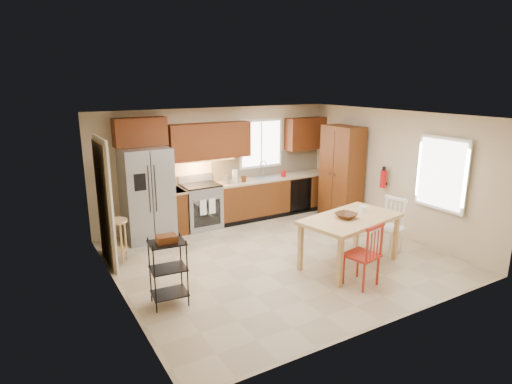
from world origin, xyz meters
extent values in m
plane|color=tan|center=(0.00, 0.00, 0.00)|extent=(5.50, 5.50, 0.00)
cube|color=silver|center=(0.00, 0.00, 2.50)|extent=(5.50, 5.00, 0.02)
cube|color=#CCB793|center=(0.00, 2.50, 1.25)|extent=(5.50, 0.02, 2.50)
cube|color=#CCB793|center=(0.00, -2.50, 1.25)|extent=(5.50, 0.02, 2.50)
cube|color=#CCB793|center=(-2.75, 0.00, 1.25)|extent=(0.02, 5.00, 2.50)
cube|color=#CCB793|center=(2.75, 0.00, 1.25)|extent=(0.02, 5.00, 2.50)
cube|color=gray|center=(-1.70, 2.12, 0.91)|extent=(0.92, 0.75, 1.82)
cube|color=gray|center=(-0.55, 2.19, 0.46)|extent=(0.76, 0.63, 0.92)
cube|color=#592910|center=(-1.10, 2.20, 0.45)|extent=(0.30, 0.60, 0.90)
cube|color=#592910|center=(1.29, 2.20, 0.45)|extent=(2.92, 0.60, 0.90)
cube|color=black|center=(1.85, 1.91, 0.45)|extent=(0.60, 0.02, 0.78)
cube|color=beige|center=(1.29, 2.48, 1.18)|extent=(2.92, 0.03, 0.55)
cube|color=#5E290F|center=(-1.70, 2.33, 2.10)|extent=(1.00, 0.35, 0.55)
cube|color=#5E290F|center=(-0.25, 2.33, 1.83)|extent=(1.80, 0.35, 0.75)
cube|color=#5E290F|center=(2.25, 2.33, 1.83)|extent=(1.00, 0.35, 0.75)
cube|color=white|center=(1.10, 2.48, 1.65)|extent=(1.12, 0.04, 1.12)
cube|color=gray|center=(1.10, 2.20, 0.86)|extent=(0.62, 0.46, 0.16)
cube|color=#FFBF66|center=(-0.55, 2.30, 1.43)|extent=(1.60, 0.30, 0.01)
imported|color=#BB0D12|center=(1.48, 2.10, 1.00)|extent=(0.09, 0.09, 0.19)
cylinder|color=white|center=(0.25, 2.15, 1.04)|extent=(0.12, 0.12, 0.28)
cylinder|color=gray|center=(0.05, 2.15, 0.99)|extent=(0.11, 0.11, 0.18)
cylinder|color=#533016|center=(0.45, 2.12, 0.97)|extent=(0.10, 0.10, 0.14)
cube|color=#592910|center=(2.43, 1.20, 1.05)|extent=(0.50, 0.95, 2.10)
cylinder|color=#BB0D12|center=(2.63, 0.15, 1.10)|extent=(0.12, 0.12, 0.36)
cube|color=white|center=(2.68, -1.15, 1.45)|extent=(0.04, 1.02, 1.32)
cube|color=#8C7A59|center=(-2.67, 1.30, 1.05)|extent=(0.04, 0.95, 2.10)
imported|color=#533016|center=(0.76, -0.85, 0.85)|extent=(0.41, 0.41, 0.09)
cylinder|color=white|center=(1.24, -0.74, 0.88)|extent=(0.16, 0.16, 0.16)
camera|label=1|loc=(-3.92, -5.90, 3.07)|focal=30.00mm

